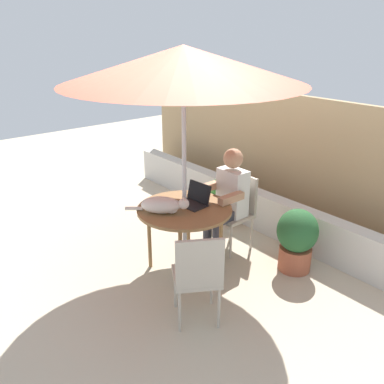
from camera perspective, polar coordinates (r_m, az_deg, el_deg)
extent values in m
plane|color=#BCAD93|center=(4.53, -0.99, -10.60)|extent=(14.00, 14.00, 0.00)
cube|color=tan|center=(5.46, 14.86, 4.19)|extent=(6.00, 0.08, 1.67)
cube|color=beige|center=(5.26, 10.67, -3.02)|extent=(5.40, 0.20, 0.50)
cylinder|color=olive|center=(4.19, -1.05, -2.42)|extent=(0.98, 0.98, 0.03)
cylinder|color=olive|center=(4.33, 4.04, -6.97)|extent=(0.04, 0.04, 0.69)
cylinder|color=olive|center=(4.69, -0.51, -4.52)|extent=(0.04, 0.04, 0.69)
cylinder|color=olive|center=(4.40, -5.99, -6.50)|extent=(0.04, 0.04, 0.69)
cylinder|color=olive|center=(4.02, -1.63, -9.37)|extent=(0.04, 0.04, 0.69)
cylinder|color=#B7B7BC|center=(4.05, -1.09, 2.10)|extent=(0.04, 0.04, 2.12)
cone|color=#BF4C38|center=(3.82, -1.21, 17.44)|extent=(2.27, 2.27, 0.34)
sphere|color=#B7B7BC|center=(3.82, -1.21, 17.64)|extent=(0.06, 0.06, 0.06)
cube|color=#B2A899|center=(4.73, 5.56, -3.26)|extent=(0.40, 0.40, 0.04)
cube|color=#B2A899|center=(4.75, 7.21, -0.06)|extent=(0.40, 0.04, 0.44)
cylinder|color=#B2A899|center=(4.84, 8.33, -5.75)|extent=(0.03, 0.03, 0.41)
cylinder|color=#B2A899|center=(5.04, 5.48, -4.39)|extent=(0.03, 0.03, 0.41)
cylinder|color=#B2A899|center=(4.83, 2.60, -5.55)|extent=(0.03, 0.03, 0.41)
cylinder|color=#B2A899|center=(4.62, 5.45, -7.04)|extent=(0.03, 0.03, 0.41)
cube|color=#B2A899|center=(3.62, 0.62, -11.76)|extent=(0.55, 0.55, 0.04)
cube|color=#B2A899|center=(3.34, 1.11, -10.07)|extent=(0.24, 0.36, 0.44)
cylinder|color=#B2A899|center=(3.60, -1.76, -16.43)|extent=(0.03, 0.03, 0.41)
cylinder|color=#B2A899|center=(3.64, 3.78, -15.93)|extent=(0.03, 0.03, 0.41)
cylinder|color=#B2A899|center=(3.91, 2.75, -12.90)|extent=(0.03, 0.03, 0.41)
cylinder|color=#B2A899|center=(3.87, -2.35, -13.32)|extent=(0.03, 0.03, 0.41)
cube|color=white|center=(4.61, 5.69, -0.02)|extent=(0.34, 0.20, 0.54)
sphere|color=tan|center=(4.47, 5.79, 4.70)|extent=(0.22, 0.22, 0.22)
cube|color=#383842|center=(4.65, 3.59, -2.69)|extent=(0.12, 0.30, 0.12)
cylinder|color=#383842|center=(4.69, 2.16, -6.22)|extent=(0.10, 0.10, 0.45)
cube|color=#383842|center=(4.55, 4.96, -3.33)|extent=(0.12, 0.30, 0.12)
cylinder|color=#383842|center=(4.58, 3.50, -6.95)|extent=(0.10, 0.10, 0.45)
cube|color=tan|center=(4.59, 2.01, 0.62)|extent=(0.08, 0.32, 0.08)
cube|color=tan|center=(4.32, 5.52, -0.87)|extent=(0.08, 0.32, 0.08)
cube|color=black|center=(4.24, -0.04, -1.75)|extent=(0.32, 0.25, 0.02)
cube|color=black|center=(4.27, 0.96, -0.03)|extent=(0.30, 0.08, 0.20)
cube|color=black|center=(4.27, 1.04, 0.00)|extent=(0.30, 0.08, 0.20)
ellipsoid|color=silver|center=(4.05, -4.38, -1.82)|extent=(0.41, 0.42, 0.17)
sphere|color=silver|center=(4.02, -1.18, -1.66)|extent=(0.11, 0.11, 0.11)
ellipsoid|color=white|center=(4.05, -2.83, -2.36)|extent=(0.17, 0.17, 0.09)
cylinder|color=silver|center=(4.15, -8.14, -2.30)|extent=(0.15, 0.16, 0.04)
cone|color=silver|center=(3.97, -1.22, -1.17)|extent=(0.04, 0.04, 0.03)
cone|color=silver|center=(4.02, -1.14, -0.83)|extent=(0.04, 0.04, 0.03)
cylinder|color=#9E5138|center=(4.58, 14.19, -8.96)|extent=(0.35, 0.35, 0.26)
ellipsoid|color=#26592D|center=(4.43, 14.59, -5.27)|extent=(0.43, 0.43, 0.47)
cylinder|color=#33383D|center=(5.56, 4.73, -2.73)|extent=(0.33, 0.33, 0.23)
ellipsoid|color=#2D6B28|center=(5.45, 4.82, 0.12)|extent=(0.43, 0.43, 0.43)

